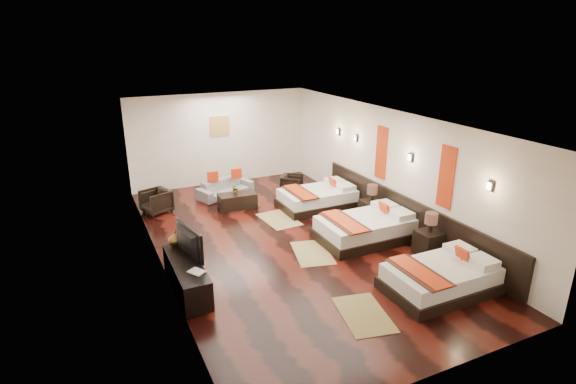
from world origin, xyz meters
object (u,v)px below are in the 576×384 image
bed_mid (366,228)px  tv (184,243)px  nightstand_b (371,208)px  sofa (225,188)px  bed_near (441,277)px  figurine (176,238)px  bed_far (318,198)px  book (192,274)px  table_plant (236,188)px  nightstand_a (429,241)px  armchair_right (292,184)px  armchair_left (156,201)px  tv_console (187,276)px  coffee_table (237,201)px

bed_mid → tv: size_ratio=2.12×
nightstand_b → sofa: 4.30m
bed_near → figurine: bearing=146.3°
tv → bed_mid: bearing=-99.7°
bed_near → sofa: bearing=106.8°
bed_far → figurine: size_ratio=6.52×
book → sofa: bearing=66.5°
tv → nightstand_b: bearing=-90.1°
figurine → table_plant: bearing=52.2°
book → figurine: figurine is taller
sofa → book: bearing=-133.2°
nightstand_a → nightstand_b: bearing=90.0°
armchair_right → table_plant: size_ratio=2.29×
nightstand_b → table_plant: 3.62m
bed_mid → bed_far: bed_mid is taller
nightstand_b → book: size_ratio=3.36×
figurine → armchair_left: bearing=87.0°
bed_mid → nightstand_b: 1.15m
bed_far → tv_console: (-4.20, -2.65, 0.01)m
figurine → sofa: bearing=59.9°
bed_mid → nightstand_b: (0.75, 0.87, 0.05)m
sofa → figurine: bearing=-139.8°
bed_near → armchair_right: bearing=91.2°
book → tv_console: bearing=90.0°
nightstand_a → bed_near: bearing=-122.2°
figurine → armchair_right: 5.20m
nightstand_b → armchair_right: size_ratio=1.59×
bed_near → coffee_table: bearing=109.7°
sofa → bed_near: bearing=-92.9°
sofa → coffee_table: size_ratio=1.65×
bed_far → armchair_right: size_ratio=3.38×
tv_console → coffee_table: size_ratio=1.80×
bed_near → book: bearing=160.1°
table_plant → nightstand_b: bearing=-40.4°
tv_console → armchair_left: armchair_left is taller
nightstand_a → coffee_table: bearing=122.1°
bed_near → nightstand_a: bearing=57.8°
figurine → bed_near: bearing=-33.7°
sofa → armchair_right: size_ratio=2.78×
figurine → book: bearing=-90.0°
bed_mid → figurine: 4.24m
armchair_right → coffee_table: armchair_right is taller
coffee_table → table_plant: table_plant is taller
nightstand_b → armchair_left: 5.55m
bed_mid → armchair_right: bed_mid is taller
bed_mid → bed_far: 2.25m
bed_mid → nightstand_b: size_ratio=2.28×
bed_far → armchair_left: 4.28m
bed_mid → book: bearing=-168.0°
figurine → nightstand_a: bearing=-18.0°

